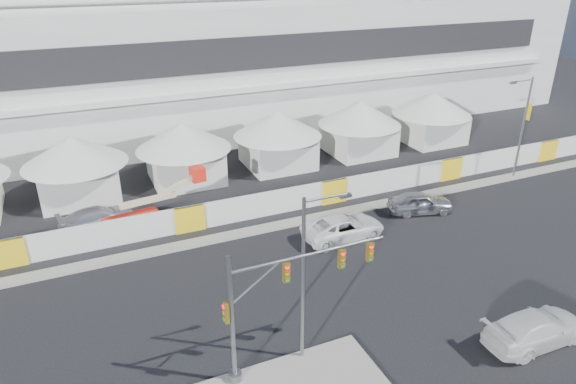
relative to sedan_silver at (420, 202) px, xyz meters
name	(u,v)px	position (x,y,z in m)	size (l,w,h in m)	color
ground	(362,326)	(-11.40, -10.11, -0.86)	(160.00, 160.00, 0.00)	black
far_curb	(482,183)	(8.60, 2.39, -0.80)	(80.00, 1.20, 0.12)	gray
stadium	(249,38)	(-2.69, 31.39, 8.59)	(80.00, 24.80, 21.98)	silver
tent_row	(232,140)	(-10.90, 13.89, 2.29)	(53.40, 8.40, 5.40)	silver
hoarding_fence	(334,191)	(-5.40, 4.39, 0.14)	(70.00, 0.25, 2.00)	silver
scaffold_tower	(512,53)	(34.60, 25.89, 5.14)	(4.40, 4.40, 12.00)	#595B60
sedan_silver	(420,202)	(0.00, 0.00, 0.00)	(5.05, 2.03, 1.72)	#A6A6AA
pickup_curb	(343,227)	(-7.56, -1.08, -0.02)	(6.08, 2.80, 1.69)	white
pickup_near	(536,328)	(-3.75, -14.78, 0.01)	(5.99, 2.44, 1.74)	silver
lot_car_c	(98,218)	(-23.57, 7.68, -0.06)	(5.54, 2.25, 1.61)	silver
traffic_mast	(269,305)	(-17.29, -11.11, 3.08)	(8.12, 0.67, 6.88)	gray
streetlight_median	(308,269)	(-15.23, -10.91, 4.36)	(2.45, 0.25, 8.84)	gray
streetlight_curb	(522,121)	(12.12, 2.39, 4.49)	(2.73, 0.61, 9.22)	slate
boom_lift	(143,216)	(-20.51, 5.99, 0.21)	(7.97, 2.32, 3.98)	red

